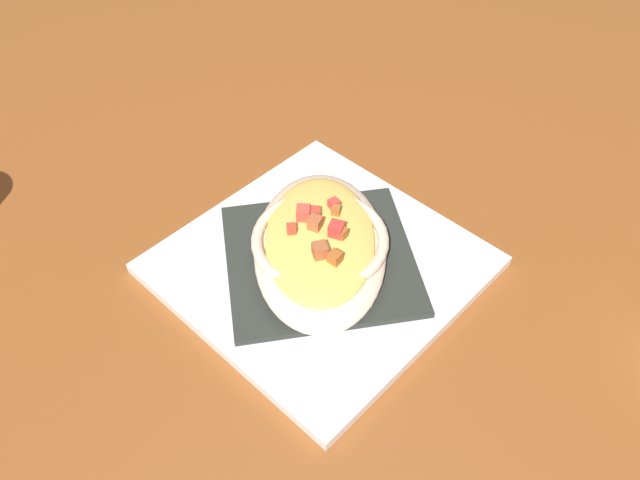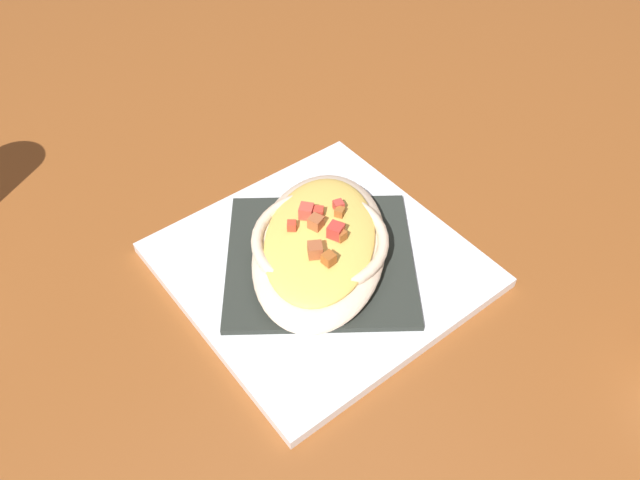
% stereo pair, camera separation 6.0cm
% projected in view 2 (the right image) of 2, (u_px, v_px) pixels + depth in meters
% --- Properties ---
extents(ground_plane, '(2.60, 2.60, 0.00)m').
position_uv_depth(ground_plane, '(320.00, 268.00, 0.63)').
color(ground_plane, brown).
extents(square_plate, '(0.29, 0.29, 0.01)m').
position_uv_depth(square_plate, '(320.00, 265.00, 0.62)').
color(square_plate, white).
rests_on(square_plate, ground_plane).
extents(folded_napkin, '(0.24, 0.24, 0.01)m').
position_uv_depth(folded_napkin, '(320.00, 259.00, 0.62)').
color(folded_napkin, '#2A2F2A').
rests_on(folded_napkin, square_plate).
extents(gratin_dish, '(0.23, 0.24, 0.05)m').
position_uv_depth(gratin_dish, '(320.00, 243.00, 0.60)').
color(gratin_dish, beige).
rests_on(gratin_dish, folded_napkin).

